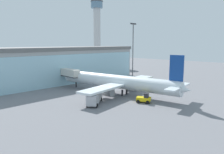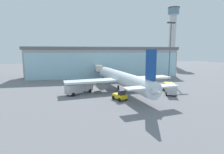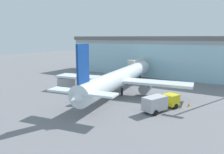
# 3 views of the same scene
# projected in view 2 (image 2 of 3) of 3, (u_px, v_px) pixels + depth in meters

# --- Properties ---
(ground) EXTENTS (240.00, 240.00, 0.00)m
(ground) POSITION_uv_depth(u_px,v_px,m) (132.00, 97.00, 41.55)
(ground) COLOR slate
(terminal_building) EXTENTS (62.73, 18.14, 12.35)m
(terminal_building) POSITION_uv_depth(u_px,v_px,m) (103.00, 62.00, 75.65)
(terminal_building) COLOR #A0A0A0
(terminal_building) RESTS_ON ground
(jet_bridge) EXTENTS (3.30, 12.13, 5.77)m
(jet_bridge) POSITION_uv_depth(u_px,v_px,m) (98.00, 68.00, 66.36)
(jet_bridge) COLOR beige
(jet_bridge) RESTS_ON ground
(control_tower) EXTENTS (7.98, 7.98, 40.69)m
(control_tower) POSITION_uv_depth(u_px,v_px,m) (172.00, 33.00, 124.11)
(control_tower) COLOR silver
(control_tower) RESTS_ON ground
(apron_light_mast) EXTENTS (3.20, 0.40, 21.09)m
(apron_light_mast) POSITION_uv_depth(u_px,v_px,m) (170.00, 47.00, 64.18)
(apron_light_mast) COLOR #59595E
(apron_light_mast) RESTS_ON ground
(airplane) EXTENTS (30.42, 39.95, 11.12)m
(airplane) POSITION_uv_depth(u_px,v_px,m) (119.00, 78.00, 48.87)
(airplane) COLOR white
(airplane) RESTS_ON ground
(catering_truck) EXTENTS (7.27, 5.94, 2.65)m
(catering_truck) POSITION_uv_depth(u_px,v_px,m) (78.00, 88.00, 44.02)
(catering_truck) COLOR silver
(catering_truck) RESTS_ON ground
(fuel_truck) EXTENTS (4.86, 7.58, 2.65)m
(fuel_truck) POSITION_uv_depth(u_px,v_px,m) (170.00, 88.00, 44.40)
(fuel_truck) COLOR yellow
(fuel_truck) RESTS_ON ground
(baggage_cart) EXTENTS (2.77, 3.22, 1.50)m
(baggage_cart) POSITION_uv_depth(u_px,v_px,m) (156.00, 89.00, 47.51)
(baggage_cart) COLOR slate
(baggage_cart) RESTS_ON ground
(pushback_tug) EXTENTS (3.16, 3.65, 2.30)m
(pushback_tug) POSITION_uv_depth(u_px,v_px,m) (120.00, 96.00, 38.73)
(pushback_tug) COLOR yellow
(pushback_tug) RESTS_ON ground
(safety_cone_nose) EXTENTS (0.36, 0.36, 0.55)m
(safety_cone_nose) POSITION_uv_depth(u_px,v_px,m) (122.00, 97.00, 40.25)
(safety_cone_nose) COLOR orange
(safety_cone_nose) RESTS_ON ground
(safety_cone_wingtip) EXTENTS (0.36, 0.36, 0.55)m
(safety_cone_wingtip) POSITION_uv_depth(u_px,v_px,m) (172.00, 88.00, 50.17)
(safety_cone_wingtip) COLOR orange
(safety_cone_wingtip) RESTS_ON ground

